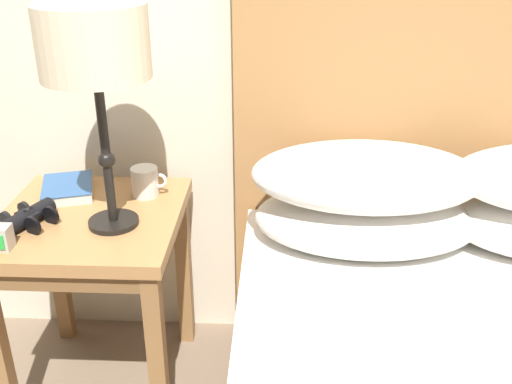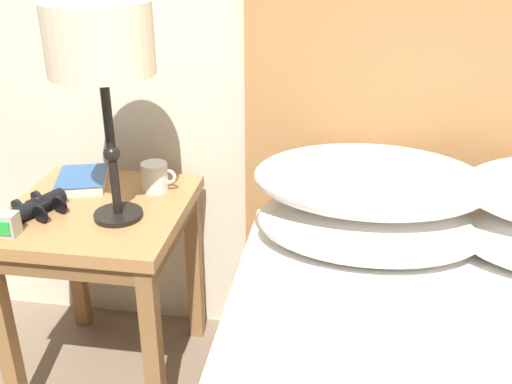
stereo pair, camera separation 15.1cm
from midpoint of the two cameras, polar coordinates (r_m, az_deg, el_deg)
nightstand at (r=1.74m, az=-12.17°, el=-4.03°), size 0.48×0.51×0.58m
table_lamp at (r=1.48m, az=-11.79°, el=13.52°), size 0.26×0.26×0.56m
book_on_nightstand at (r=1.84m, az=-14.08°, el=1.04°), size 0.18×0.21×0.03m
binoculars_pair at (r=1.69m, az=-17.63°, el=-1.31°), size 0.16×0.16×0.05m
coffee_mug at (r=1.75m, az=-7.16°, el=1.38°), size 0.10×0.08×0.08m
alarm_clock at (r=1.60m, az=-20.45°, el=-2.94°), size 0.07×0.05×0.06m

